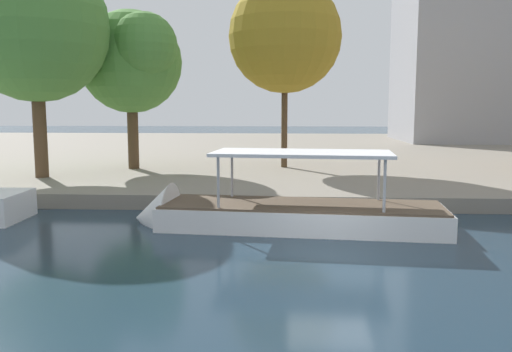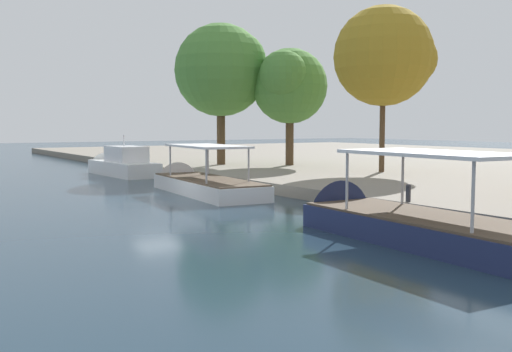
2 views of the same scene
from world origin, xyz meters
The scene contains 6 objects.
ground_plane centered at (0.00, 0.00, 0.00)m, with size 220.00×220.00×0.00m, color #1E3342.
dock_promenade centered at (0.00, 33.86, 0.32)m, with size 120.00×55.00×0.64m, color gray.
tour_boat_1 centered at (-1.85, 3.43, 0.32)m, with size 11.55×3.92×3.96m.
tree_2 centered at (-1.53, 17.69, 8.55)m, with size 6.90×6.90×11.47m.
tree_3 centered at (-10.57, 15.96, 7.03)m, with size 6.17×6.42×9.45m.
tree_4 centered at (-14.41, 12.02, 8.68)m, with size 7.59×7.59×11.56m.
Camera 1 is at (-1.27, -15.45, 4.33)m, focal length 37.05 mm.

